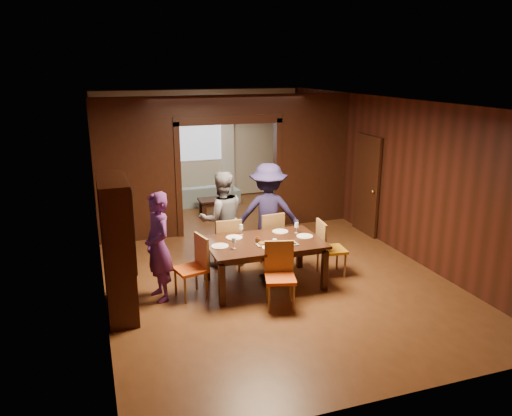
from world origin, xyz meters
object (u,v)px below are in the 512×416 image
object	(u,v)px
chair_far_l	(227,244)
sofa	(204,194)
chair_right	(332,248)
dining_table	(264,263)
hutch	(117,247)
person_purple	(158,247)
chair_far_r	(268,237)
coffee_table	(216,207)
chair_left	(190,268)
person_navy	(268,213)
person_grey	(222,219)
chair_near	(280,276)

from	to	relation	value
chair_far_l	sofa	bearing A→B (deg)	-94.21
chair_right	chair_far_l	world-z (taller)	same
dining_table	hutch	bearing A→B (deg)	-175.45
person_purple	chair_far_r	size ratio (longest dim) A/B	1.75
coffee_table	chair_left	size ratio (longest dim) A/B	0.82
chair_left	chair_far_l	distance (m)	1.18
sofa	coffee_table	bearing A→B (deg)	89.19
person_purple	person_navy	bearing A→B (deg)	101.27
dining_table	chair_far_l	xyz separation A→B (m)	(-0.41, 0.81, 0.10)
person_navy	chair_left	bearing A→B (deg)	50.66
chair_far_l	chair_far_r	world-z (taller)	same
person_purple	hutch	distance (m)	0.67
person_grey	chair_left	size ratio (longest dim) A/B	1.77
dining_table	coffee_table	size ratio (longest dim) A/B	2.31
person_grey	coffee_table	world-z (taller)	person_grey
dining_table	chair_left	bearing A→B (deg)	-178.15
chair_far_r	sofa	bearing A→B (deg)	-93.19
hutch	chair_left	bearing A→B (deg)	7.64
chair_right	chair_far_r	distance (m)	1.21
person_grey	hutch	world-z (taller)	hutch
coffee_table	chair_right	bearing A→B (deg)	-76.18
coffee_table	chair_far_r	xyz separation A→B (m)	(0.17, -3.21, 0.28)
chair_far_r	hutch	size ratio (longest dim) A/B	0.48
person_grey	person_navy	bearing A→B (deg)	175.60
chair_far_r	chair_near	bearing A→B (deg)	69.71
hutch	coffee_table	bearing A→B (deg)	59.65
chair_left	chair_far_l	bearing A→B (deg)	122.46
chair_far_l	coffee_table	bearing A→B (deg)	-97.37
sofa	chair_far_l	distance (m)	4.40
person_purple	chair_far_r	distance (m)	2.28
coffee_table	chair_left	distance (m)	4.42
coffee_table	hutch	world-z (taller)	hutch
person_purple	chair_near	distance (m)	1.89
chair_left	hutch	distance (m)	1.19
chair_far_r	hutch	world-z (taller)	hutch
coffee_table	chair_far_r	distance (m)	3.23
person_grey	hutch	xyz separation A→B (m)	(-1.86, -1.24, 0.14)
hutch	chair_right	bearing A→B (deg)	3.45
chair_far_l	chair_near	xyz separation A→B (m)	(0.38, -1.60, 0.00)
person_purple	sofa	distance (m)	5.48
chair_far_r	hutch	xyz separation A→B (m)	(-2.69, -1.09, 0.52)
chair_far_l	person_grey	bearing A→B (deg)	-82.75
person_grey	sofa	bearing A→B (deg)	-98.35
hutch	person_purple	bearing A→B (deg)	21.34
chair_right	coffee_table	bearing A→B (deg)	19.46
dining_table	chair_near	distance (m)	0.80
person_navy	chair_far_l	size ratio (longest dim) A/B	1.88
person_navy	chair_right	xyz separation A→B (m)	(0.81, -0.96, -0.43)
chair_far_l	person_purple	bearing A→B (deg)	34.20
chair_right	chair_near	bearing A→B (deg)	128.68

